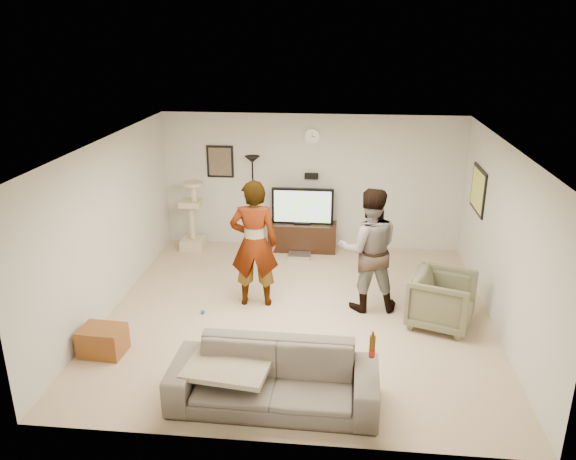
# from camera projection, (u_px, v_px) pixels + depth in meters

# --- Properties ---
(floor) EXTENTS (5.50, 5.50, 0.02)m
(floor) POSITION_uv_depth(u_px,v_px,m) (299.00, 314.00, 8.26)
(floor) COLOR tan
(floor) RESTS_ON ground
(ceiling) EXTENTS (5.50, 5.50, 0.02)m
(ceiling) POSITION_uv_depth(u_px,v_px,m) (300.00, 143.00, 7.41)
(ceiling) COLOR silver
(ceiling) RESTS_ON wall_back
(wall_back) EXTENTS (5.50, 0.04, 2.50)m
(wall_back) POSITION_uv_depth(u_px,v_px,m) (312.00, 182.00, 10.41)
(wall_back) COLOR silver
(wall_back) RESTS_ON floor
(wall_front) EXTENTS (5.50, 0.04, 2.50)m
(wall_front) POSITION_uv_depth(u_px,v_px,m) (275.00, 334.00, 5.26)
(wall_front) COLOR silver
(wall_front) RESTS_ON floor
(wall_left) EXTENTS (0.04, 5.50, 2.50)m
(wall_left) POSITION_uv_depth(u_px,v_px,m) (109.00, 226.00, 8.10)
(wall_left) COLOR silver
(wall_left) RESTS_ON floor
(wall_right) EXTENTS (0.04, 5.50, 2.50)m
(wall_right) POSITION_uv_depth(u_px,v_px,m) (503.00, 240.00, 7.57)
(wall_right) COLOR silver
(wall_right) RESTS_ON floor
(wall_clock) EXTENTS (0.26, 0.04, 0.26)m
(wall_clock) POSITION_uv_depth(u_px,v_px,m) (312.00, 136.00, 10.09)
(wall_clock) COLOR white
(wall_clock) RESTS_ON wall_back
(wall_speaker) EXTENTS (0.25, 0.10, 0.10)m
(wall_speaker) POSITION_uv_depth(u_px,v_px,m) (311.00, 176.00, 10.31)
(wall_speaker) COLOR black
(wall_speaker) RESTS_ON wall_back
(picture_back) EXTENTS (0.42, 0.03, 0.52)m
(picture_back) POSITION_uv_depth(u_px,v_px,m) (220.00, 162.00, 10.43)
(picture_back) COLOR brown
(picture_back) RESTS_ON wall_back
(picture_right) EXTENTS (0.03, 0.78, 0.62)m
(picture_right) POSITION_uv_depth(u_px,v_px,m) (478.00, 190.00, 8.99)
(picture_right) COLOR #E7E157
(picture_right) RESTS_ON wall_right
(tv_stand) EXTENTS (1.25, 0.45, 0.52)m
(tv_stand) POSITION_uv_depth(u_px,v_px,m) (302.00, 236.00, 10.53)
(tv_stand) COLOR black
(tv_stand) RESTS_ON floor
(console_box) EXTENTS (0.40, 0.30, 0.07)m
(console_box) POSITION_uv_depth(u_px,v_px,m) (299.00, 256.00, 10.24)
(console_box) COLOR silver
(console_box) RESTS_ON floor
(tv) EXTENTS (1.13, 0.08, 0.67)m
(tv) POSITION_uv_depth(u_px,v_px,m) (303.00, 206.00, 10.33)
(tv) COLOR black
(tv) RESTS_ON tv_stand
(tv_screen) EXTENTS (1.04, 0.01, 0.59)m
(tv_screen) POSITION_uv_depth(u_px,v_px,m) (302.00, 207.00, 10.29)
(tv_screen) COLOR #4EE511
(tv_screen) RESTS_ON tv
(floor_lamp) EXTENTS (0.32, 0.32, 1.77)m
(floor_lamp) POSITION_uv_depth(u_px,v_px,m) (253.00, 204.00, 10.35)
(floor_lamp) COLOR black
(floor_lamp) RESTS_ON floor
(cat_tree) EXTENTS (0.43, 0.43, 1.32)m
(cat_tree) POSITION_uv_depth(u_px,v_px,m) (191.00, 215.00, 10.44)
(cat_tree) COLOR beige
(cat_tree) RESTS_ON floor
(person_left) EXTENTS (0.74, 0.51, 1.93)m
(person_left) POSITION_uv_depth(u_px,v_px,m) (254.00, 244.00, 8.24)
(person_left) COLOR #949494
(person_left) RESTS_ON floor
(person_right) EXTENTS (0.97, 0.80, 1.84)m
(person_right) POSITION_uv_depth(u_px,v_px,m) (369.00, 250.00, 8.12)
(person_right) COLOR #4C5B9F
(person_right) RESTS_ON floor
(sofa) EXTENTS (2.29, 0.93, 0.67)m
(sofa) POSITION_uv_depth(u_px,v_px,m) (274.00, 378.00, 6.17)
(sofa) COLOR #645B50
(sofa) RESTS_ON floor
(throw_blanket) EXTENTS (0.98, 0.81, 0.06)m
(throw_blanket) POSITION_uv_depth(u_px,v_px,m) (228.00, 366.00, 6.18)
(throw_blanket) COLOR tan
(throw_blanket) RESTS_ON sofa
(beer_bottle) EXTENTS (0.06, 0.06, 0.25)m
(beer_bottle) POSITION_uv_depth(u_px,v_px,m) (372.00, 347.00, 5.91)
(beer_bottle) COLOR #4C2E08
(beer_bottle) RESTS_ON sofa
(armchair) EXTENTS (1.07, 1.06, 0.77)m
(armchair) POSITION_uv_depth(u_px,v_px,m) (442.00, 300.00, 7.82)
(armchair) COLOR #5F5F43
(armchair) RESTS_ON floor
(side_table) EXTENTS (0.57, 0.44, 0.36)m
(side_table) POSITION_uv_depth(u_px,v_px,m) (103.00, 341.00, 7.19)
(side_table) COLOR brown
(side_table) RESTS_ON floor
(toy_ball) EXTENTS (0.06, 0.06, 0.06)m
(toy_ball) POSITION_uv_depth(u_px,v_px,m) (203.00, 312.00, 8.23)
(toy_ball) COLOR #0F65A0
(toy_ball) RESTS_ON floor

